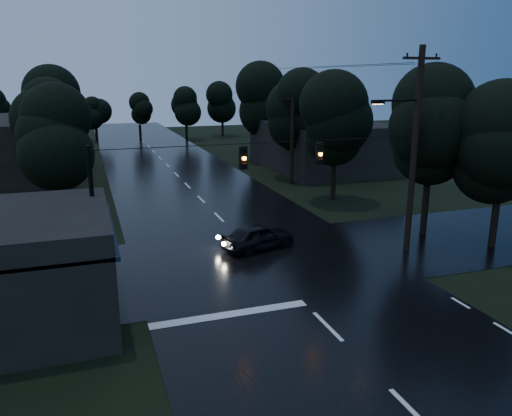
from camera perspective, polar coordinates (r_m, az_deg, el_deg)
ground at (r=14.72m, az=17.67°, el=-21.56°), size 160.00×160.00×0.00m
main_road at (r=40.91m, az=-7.84°, el=2.53°), size 12.00×120.00×0.02m
cross_street at (r=24.16m, az=0.63°, el=-6.00°), size 60.00×9.00×0.02m
building_far_right at (r=48.78m, az=7.57°, el=7.12°), size 10.00×14.00×4.40m
building_far_left at (r=50.07m, az=-26.31°, el=6.28°), size 10.00×16.00×5.00m
utility_pole_main at (r=25.43m, az=17.50°, el=6.62°), size 3.50×0.30×10.00m
utility_pole_far at (r=40.79m, az=4.16°, el=8.12°), size 2.00×0.30×7.50m
anchor_pole_left at (r=21.03m, az=-18.03°, el=-1.31°), size 0.18×0.18×6.00m
span_signals at (r=22.10m, az=2.91°, el=6.11°), size 15.00×0.37×1.12m
tree_corner_near at (r=28.50m, az=19.49°, el=8.76°), size 4.48×4.48×9.44m
tree_corner_far at (r=27.68m, az=26.47°, el=6.34°), size 3.92×3.92×8.26m
tree_left_a at (r=31.49m, az=-21.61°, el=7.68°), size 3.92×3.92×8.26m
tree_left_b at (r=39.45m, az=-22.12°, el=9.41°), size 4.20×4.20×8.85m
tree_left_c at (r=49.42m, az=-22.35°, el=10.69°), size 4.48×4.48×9.44m
tree_right_a at (r=35.53m, az=9.10°, el=9.82°), size 4.20×4.20×8.85m
tree_right_b at (r=42.95m, az=4.78°, el=11.27°), size 4.48×4.48×9.44m
tree_right_c at (r=52.44m, az=0.93°, el=12.34°), size 4.76×4.76×10.03m
car at (r=25.54m, az=0.24°, el=-3.25°), size 4.19×2.59×1.33m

